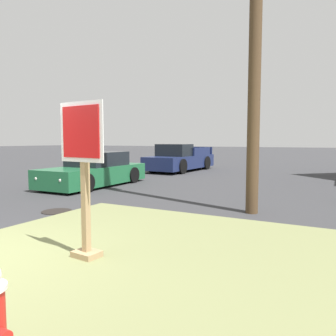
{
  "coord_description": "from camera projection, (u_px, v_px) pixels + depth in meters",
  "views": [
    {
      "loc": [
        4.59,
        -2.2,
        1.69
      ],
      "look_at": [
        1.02,
        4.5,
        1.05
      ],
      "focal_mm": 35.2,
      "sensor_mm": 36.0,
      "label": 1
    }
  ],
  "objects": [
    {
      "name": "manhole_cover",
      "position": [
        57.0,
        211.0,
        7.78
      ],
      "size": [
        0.7,
        0.7,
        0.02
      ],
      "primitive_type": "cylinder",
      "color": "black",
      "rests_on": "ground"
    },
    {
      "name": "pickup_truck_navy",
      "position": [
        180.0,
        160.0,
        18.12
      ],
      "size": [
        2.15,
        5.09,
        1.48
      ],
      "color": "#19234C",
      "rests_on": "ground"
    },
    {
      "name": "grass_corner_patch",
      "position": [
        129.0,
        261.0,
        4.51
      ],
      "size": [
        5.83,
        5.87,
        0.08
      ],
      "primitive_type": "cube",
      "color": "olive",
      "rests_on": "ground"
    },
    {
      "name": "parked_sedan_green",
      "position": [
        95.0,
        171.0,
        12.23
      ],
      "size": [
        1.9,
        4.5,
        1.25
      ],
      "color": "#1E6038",
      "rests_on": "ground"
    },
    {
      "name": "stop_sign",
      "position": [
        84.0,
        181.0,
        4.45
      ],
      "size": [
        0.8,
        0.31,
        2.12
      ],
      "color": "#A3845B",
      "rests_on": "grass_corner_patch"
    }
  ]
}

